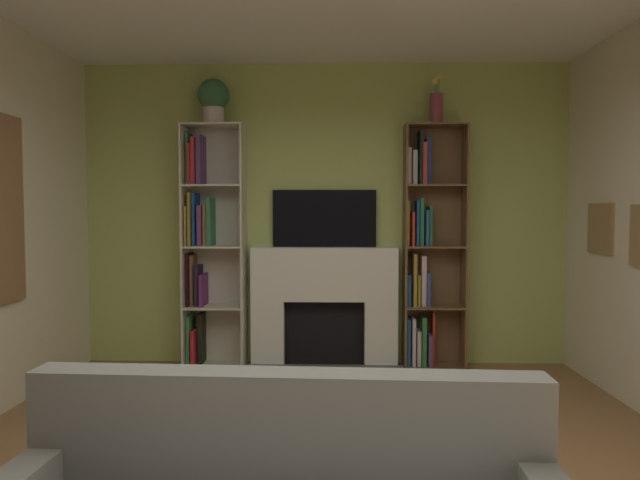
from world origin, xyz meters
TOP-DOWN VIEW (x-y plane):
  - wall_back_accent at (0.00, 2.84)m, footprint 4.77×0.06m
  - fireplace at (0.00, 2.71)m, footprint 1.49×0.50m
  - tv at (0.00, 2.78)m, footprint 0.99×0.06m
  - bookshelf_left at (-1.12, 2.69)m, footprint 0.57×0.32m
  - bookshelf_right at (0.98, 2.72)m, footprint 0.57×0.26m
  - potted_plant at (-1.04, 2.66)m, footprint 0.30×0.30m
  - vase_with_flowers at (1.04, 2.66)m, footprint 0.12×0.12m

SIDE VIEW (x-z plane):
  - fireplace at x=0.00m, z-range 0.03..1.17m
  - bookshelf_right at x=0.98m, z-range -0.06..2.23m
  - bookshelf_left at x=-1.12m, z-range 0.02..2.31m
  - tv at x=0.00m, z-range 1.14..1.69m
  - wall_back_accent at x=0.00m, z-range 0.00..2.90m
  - vase_with_flowers at x=1.04m, z-range 2.24..2.69m
  - potted_plant at x=-1.04m, z-range 2.32..2.75m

